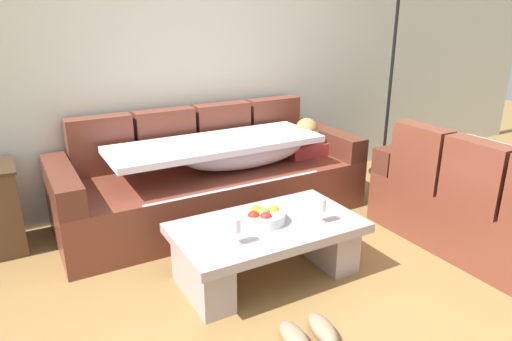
# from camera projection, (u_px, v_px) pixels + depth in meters

# --- Properties ---
(ground_plane) EXTENTS (14.00, 14.00, 0.00)m
(ground_plane) POSITION_uv_depth(u_px,v_px,m) (344.00, 316.00, 2.67)
(ground_plane) COLOR olive
(back_wall) EXTENTS (9.00, 0.10, 2.70)m
(back_wall) POSITION_uv_depth(u_px,v_px,m) (193.00, 48.00, 3.99)
(back_wall) COLOR beige
(back_wall) RESTS_ON ground_plane
(couch_along_wall) EXTENTS (2.50, 0.92, 0.88)m
(couch_along_wall) POSITION_uv_depth(u_px,v_px,m) (217.00, 179.00, 3.88)
(couch_along_wall) COLOR brown
(couch_along_wall) RESTS_ON ground_plane
(couch_near_window) EXTENTS (0.92, 1.75, 0.88)m
(couch_near_window) POSITION_uv_depth(u_px,v_px,m) (502.00, 209.00, 3.28)
(couch_near_window) COLOR brown
(couch_near_window) RESTS_ON ground_plane
(coffee_table) EXTENTS (1.20, 0.68, 0.38)m
(coffee_table) POSITION_uv_depth(u_px,v_px,m) (267.00, 243.00, 3.00)
(coffee_table) COLOR #A59796
(coffee_table) RESTS_ON ground_plane
(fruit_bowl) EXTENTS (0.28, 0.28, 0.10)m
(fruit_bowl) POSITION_uv_depth(u_px,v_px,m) (263.00, 216.00, 2.96)
(fruit_bowl) COLOR silver
(fruit_bowl) RESTS_ON coffee_table
(wine_glass_near_left) EXTENTS (0.07, 0.07, 0.17)m
(wine_glass_near_left) POSITION_uv_depth(u_px,v_px,m) (235.00, 226.00, 2.66)
(wine_glass_near_left) COLOR silver
(wine_glass_near_left) RESTS_ON coffee_table
(wine_glass_near_right) EXTENTS (0.07, 0.07, 0.17)m
(wine_glass_near_right) POSITION_uv_depth(u_px,v_px,m) (321.00, 206.00, 2.93)
(wine_glass_near_right) COLOR silver
(wine_glass_near_right) RESTS_ON coffee_table
(open_magazine) EXTENTS (0.32, 0.27, 0.01)m
(open_magazine) POSITION_uv_depth(u_px,v_px,m) (304.00, 210.00, 3.14)
(open_magazine) COLOR white
(open_magazine) RESTS_ON coffee_table
(floor_lamp) EXTENTS (0.33, 0.31, 1.95)m
(floor_lamp) POSITION_uv_depth(u_px,v_px,m) (391.00, 68.00, 4.56)
(floor_lamp) COLOR black
(floor_lamp) RESTS_ON ground_plane
(pair_of_shoes) EXTENTS (0.33, 0.30, 0.09)m
(pair_of_shoes) POSITION_uv_depth(u_px,v_px,m) (308.00, 333.00, 2.46)
(pair_of_shoes) COLOR #8C7259
(pair_of_shoes) RESTS_ON ground_plane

